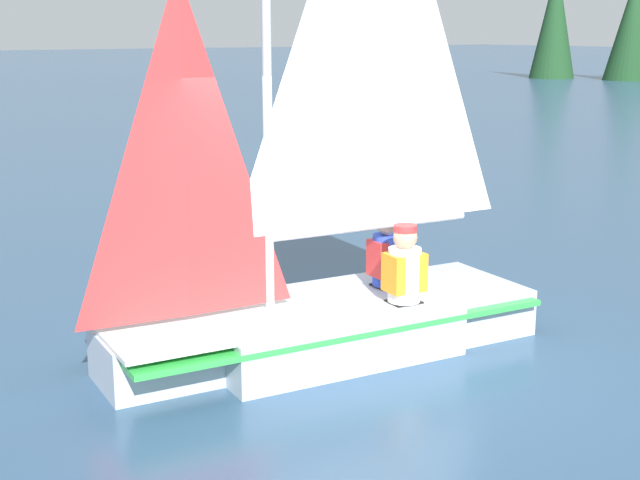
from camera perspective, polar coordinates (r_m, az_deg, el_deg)
name	(u,v)px	position (r m, az deg, el deg)	size (l,w,h in m)	color
ground_plane	(320,350)	(8.25, 0.00, -7.07)	(260.00, 260.00, 0.00)	#2D4C6B
sailboat_main	(324,278)	(8.05, 0.24, -2.46)	(1.86, 4.18, 5.00)	#B2BCCC
sailor_helm	(404,282)	(8.14, 5.41, -2.72)	(0.33, 0.36, 1.16)	black
sailor_crew	(388,267)	(8.65, 4.37, -1.74)	(0.33, 0.36, 1.16)	black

